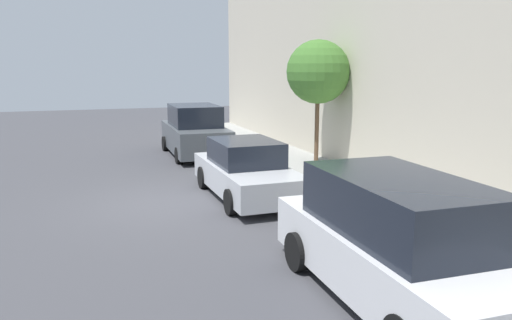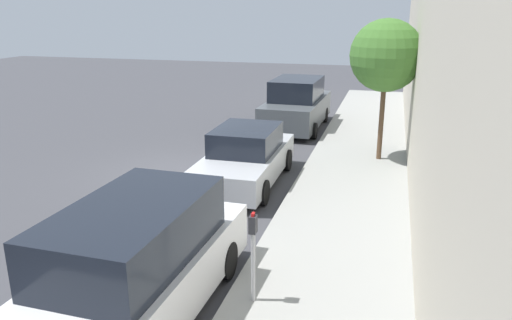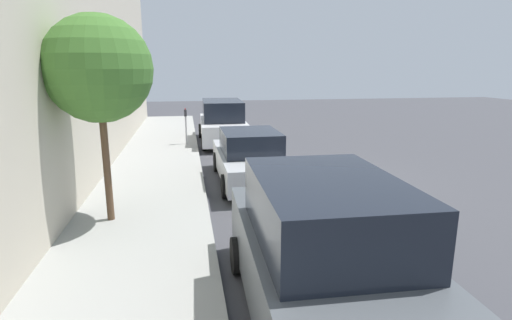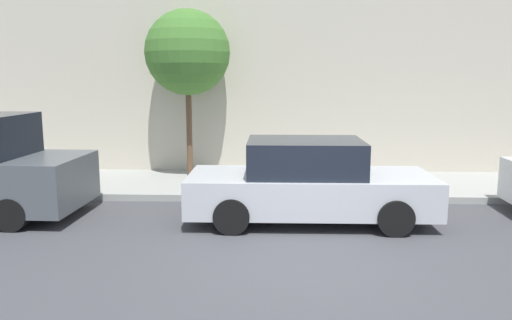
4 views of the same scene
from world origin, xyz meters
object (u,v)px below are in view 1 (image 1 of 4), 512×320
Objects in this scene: parked_minivan_nearest at (396,242)px; parked_sedan_second at (246,171)px; parked_suv_third at (195,132)px; street_tree at (318,72)px; parking_meter_near at (452,209)px.

parked_minivan_nearest is 6.44m from parked_sedan_second.
parked_minivan_nearest is at bearing -88.26° from parked_sedan_second.
parked_sedan_second is 0.93× the size of parked_suv_third.
parked_suv_third is 5.66m from street_tree.
street_tree is at bearing -49.58° from parked_suv_third.
parked_suv_third is 3.23× the size of parking_meter_near.
street_tree is (3.25, 9.24, 2.35)m from parked_minivan_nearest.
parked_minivan_nearest is 10.08m from street_tree.
parking_meter_near is 8.94m from street_tree.
parked_suv_third is (-0.09, 13.17, 0.01)m from parked_minivan_nearest.
street_tree reaches higher than parked_suv_third.
parking_meter_near is at bearing -82.21° from parked_suv_third.
street_tree is (3.34, -3.92, 2.34)m from parked_suv_third.
parked_sedan_second is 6.00m from parking_meter_near.
parking_meter_near is (1.61, 0.73, 0.15)m from parked_minivan_nearest.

